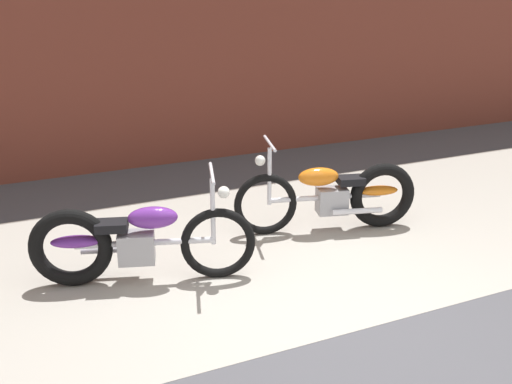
% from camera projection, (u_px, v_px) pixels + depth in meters
% --- Properties ---
extents(ground_plane, '(80.00, 80.00, 0.00)m').
position_uv_depth(ground_plane, '(362.00, 330.00, 4.72)').
color(ground_plane, '#47474C').
extents(sidewalk_slab, '(36.00, 3.50, 0.01)m').
position_uv_depth(sidewalk_slab, '(267.00, 245.00, 6.22)').
color(sidewalk_slab, '#9E998E').
rests_on(sidewalk_slab, ground).
extents(motorcycle_purple, '(1.94, 0.83, 1.03)m').
position_uv_depth(motorcycle_purple, '(127.00, 242.00, 5.33)').
color(motorcycle_purple, black).
rests_on(motorcycle_purple, ground).
extents(motorcycle_orange, '(1.96, 0.77, 1.03)m').
position_uv_depth(motorcycle_orange, '(339.00, 195.00, 6.47)').
color(motorcycle_orange, black).
rests_on(motorcycle_orange, ground).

